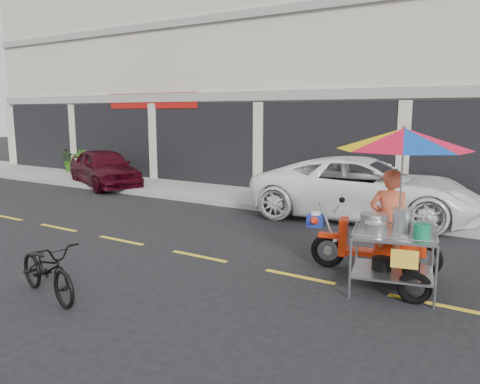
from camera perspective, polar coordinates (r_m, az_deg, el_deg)
The scene contains 9 objects.
ground at distance 7.63m, azimuth 7.26°, elevation -10.22°, with size 90.00×90.00×0.00m, color black.
sidewalk at distance 12.64m, azimuth 17.90°, elevation -2.24°, with size 45.00×3.00×0.15m, color gray.
centerline at distance 7.63m, azimuth 7.26°, elevation -10.19°, with size 42.00×0.10×0.01m, color gold.
maroon_sedan at distance 17.06m, azimuth -16.21°, elevation 2.86°, with size 1.58×3.92×1.34m, color #33040E.
white_pickup at distance 11.82m, azimuth 14.98°, elevation 0.44°, with size 2.50×5.43×1.51m, color white.
plant_tall at distance 20.76m, azimuth -19.87°, elevation 3.72°, with size 0.87×0.75×0.96m, color #234F11.
plant_short at distance 19.18m, azimuth -18.80°, elevation 3.41°, with size 0.57×0.57×1.02m, color #234F11.
near_bicycle at distance 7.18m, azimuth -22.44°, elevation -8.68°, with size 0.55×1.59×0.84m, color black.
food_vendor_rig at distance 7.28m, azimuth 18.39°, elevation 0.79°, with size 2.72×2.22×2.43m.
Camera 1 is at (2.99, -6.52, 2.59)m, focal length 35.00 mm.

